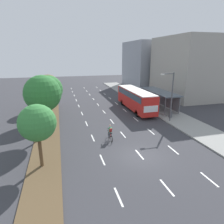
{
  "coord_description": "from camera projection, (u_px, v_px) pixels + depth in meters",
  "views": [
    {
      "loc": [
        -6.7,
        -14.69,
        8.85
      ],
      "look_at": [
        0.14,
        10.35,
        1.2
      ],
      "focal_mm": 31.45,
      "sensor_mm": 36.0,
      "label": 1
    }
  ],
  "objects": [
    {
      "name": "median_tree_third",
      "position": [
        48.0,
        89.0,
        26.35
      ],
      "size": [
        3.8,
        3.8,
        6.1
      ],
      "color": "brown",
      "rests_on": "median_strip"
    },
    {
      "name": "lane_divider_right",
      "position": [
        120.0,
        107.0,
        34.51
      ],
      "size": [
        0.14,
        45.23,
        0.01
      ],
      "color": "white",
      "rests_on": "ground"
    },
    {
      "name": "median_strip",
      "position": [
        51.0,
        107.0,
        34.18
      ],
      "size": [
        2.6,
        52.0,
        0.12
      ],
      "primitive_type": "cube",
      "color": "brown",
      "rests_on": "ground"
    },
    {
      "name": "sidewalk_right",
      "position": [
        144.0,
        101.0,
        38.62
      ],
      "size": [
        4.5,
        52.0,
        0.15
      ],
      "primitive_type": "cube",
      "color": "gray",
      "rests_on": "ground"
    },
    {
      "name": "median_tree_nearest",
      "position": [
        37.0,
        123.0,
        14.98
      ],
      "size": [
        2.88,
        2.88,
        5.15
      ],
      "color": "brown",
      "rests_on": "median_strip"
    },
    {
      "name": "lane_divider_center",
      "position": [
        101.0,
        108.0,
        33.63
      ],
      "size": [
        0.14,
        45.23,
        0.01
      ],
      "color": "white",
      "rests_on": "ground"
    },
    {
      "name": "cyclist",
      "position": [
        110.0,
        133.0,
        20.86
      ],
      "size": [
        0.46,
        1.82,
        1.71
      ],
      "color": "black",
      "rests_on": "ground"
    },
    {
      "name": "bus",
      "position": [
        136.0,
        98.0,
        31.91
      ],
      "size": [
        2.54,
        11.29,
        3.37
      ],
      "color": "red",
      "rests_on": "ground"
    },
    {
      "name": "building_mid_right",
      "position": [
        148.0,
        65.0,
        54.83
      ],
      "size": [
        10.9,
        14.32,
        12.19
      ],
      "primitive_type": "cube",
      "color": "#8E939E",
      "rests_on": "ground"
    },
    {
      "name": "building_near_right",
      "position": [
        188.0,
        68.0,
        40.73
      ],
      "size": [
        10.42,
        14.03,
        12.33
      ],
      "primitive_type": "cube",
      "color": "#A39E93",
      "rests_on": "ground"
    },
    {
      "name": "lane_divider_left",
      "position": [
        80.0,
        109.0,
        32.74
      ],
      "size": [
        0.14,
        45.23,
        0.01
      ],
      "color": "white",
      "rests_on": "ground"
    },
    {
      "name": "median_tree_fourth",
      "position": [
        48.0,
        86.0,
        32.11
      ],
      "size": [
        3.78,
        3.78,
        5.62
      ],
      "color": "brown",
      "rests_on": "median_strip"
    },
    {
      "name": "bus_shelter",
      "position": [
        160.0,
        98.0,
        32.83
      ],
      "size": [
        2.9,
        9.46,
        2.86
      ],
      "color": "gray",
      "rests_on": "sidewalk_right"
    },
    {
      "name": "median_tree_second",
      "position": [
        43.0,
        94.0,
        20.4
      ],
      "size": [
        3.85,
        3.85,
        6.73
      ],
      "color": "brown",
      "rests_on": "median_strip"
    },
    {
      "name": "ground_plane",
      "position": [
        141.0,
        156.0,
        17.79
      ],
      "size": [
        140.0,
        140.0,
        0.0
      ],
      "primitive_type": "plane",
      "color": "#38383D"
    },
    {
      "name": "trash_bin",
      "position": [
        170.0,
        114.0,
        28.08
      ],
      "size": [
        0.52,
        0.52,
        0.85
      ],
      "primitive_type": "cylinder",
      "color": "#4C4C51",
      "rests_on": "sidewalk_right"
    },
    {
      "name": "streetlight",
      "position": [
        171.0,
        94.0,
        25.69
      ],
      "size": [
        1.91,
        0.24,
        6.5
      ],
      "color": "#4C4C51",
      "rests_on": "sidewalk_right"
    }
  ]
}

